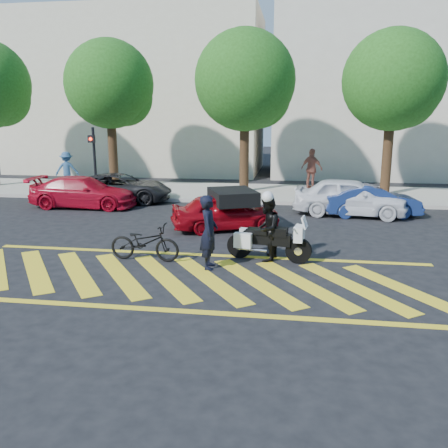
# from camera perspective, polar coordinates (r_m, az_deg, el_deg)

# --- Properties ---
(ground) EXTENTS (90.00, 90.00, 0.00)m
(ground) POSITION_cam_1_polar(r_m,az_deg,el_deg) (11.35, -4.25, -6.51)
(ground) COLOR black
(ground) RESTS_ON ground
(sidewalk) EXTENTS (60.00, 5.00, 0.15)m
(sidewalk) POSITION_cam_1_polar(r_m,az_deg,el_deg) (22.84, 2.40, 3.79)
(sidewalk) COLOR #9E998E
(sidewalk) RESTS_ON ground
(crosswalk) EXTENTS (12.33, 4.00, 0.01)m
(crosswalk) POSITION_cam_1_polar(r_m,az_deg,el_deg) (11.35, -4.45, -6.48)
(crosswalk) COLOR yellow
(crosswalk) RESTS_ON ground
(building_left) EXTENTS (16.00, 8.00, 10.00)m
(building_left) POSITION_cam_1_polar(r_m,az_deg,el_deg) (33.11, -10.11, 15.09)
(building_left) COLOR beige
(building_left) RESTS_ON ground
(building_right) EXTENTS (16.00, 8.00, 11.00)m
(building_right) POSITION_cam_1_polar(r_m,az_deg,el_deg) (32.13, 21.19, 15.39)
(building_right) COLOR beige
(building_right) RESTS_ON ground
(tree_left) EXTENTS (4.20, 4.20, 7.26)m
(tree_left) POSITION_cam_1_polar(r_m,az_deg,el_deg) (24.15, -13.26, 15.69)
(tree_left) COLOR black
(tree_left) RESTS_ON ground
(tree_center) EXTENTS (4.60, 4.60, 7.56)m
(tree_center) POSITION_cam_1_polar(r_m,az_deg,el_deg) (22.62, 2.89, 16.46)
(tree_center) COLOR black
(tree_center) RESTS_ON ground
(tree_right) EXTENTS (4.40, 4.40, 7.41)m
(tree_right) POSITION_cam_1_polar(r_m,az_deg,el_deg) (22.89, 19.94, 15.55)
(tree_right) COLOR black
(tree_right) RESTS_ON ground
(signal_pole) EXTENTS (0.28, 0.43, 3.20)m
(signal_pole) POSITION_cam_1_polar(r_m,az_deg,el_deg) (22.11, -15.38, 7.84)
(signal_pole) COLOR black
(signal_pole) RESTS_ON ground
(officer_bike) EXTENTS (0.50, 0.71, 1.86)m
(officer_bike) POSITION_cam_1_polar(r_m,az_deg,el_deg) (11.78, -1.82, -0.99)
(officer_bike) COLOR black
(officer_bike) RESTS_ON ground
(bicycle) EXTENTS (1.92, 0.75, 0.99)m
(bicycle) POSITION_cam_1_polar(r_m,az_deg,el_deg) (12.68, -9.52, -2.18)
(bicycle) COLOR black
(bicycle) RESTS_ON ground
(police_motorcycle) EXTENTS (2.26, 0.87, 1.00)m
(police_motorcycle) POSITION_cam_1_polar(r_m,az_deg,el_deg) (12.55, 5.24, -1.97)
(police_motorcycle) COLOR black
(police_motorcycle) RESTS_ON ground
(officer_moto) EXTENTS (0.78, 0.93, 1.72)m
(officer_moto) POSITION_cam_1_polar(r_m,az_deg,el_deg) (12.47, 5.20, -0.59)
(officer_moto) COLOR black
(officer_moto) RESTS_ON ground
(red_convertible) EXTENTS (3.87, 2.74, 1.22)m
(red_convertible) POSITION_cam_1_polar(r_m,az_deg,el_deg) (15.81, 0.20, 1.51)
(red_convertible) COLOR maroon
(red_convertible) RESTS_ON ground
(parked_left) EXTENTS (4.40, 1.85, 1.27)m
(parked_left) POSITION_cam_1_polar(r_m,az_deg,el_deg) (20.39, -16.56, 3.69)
(parked_left) COLOR #AD0A1F
(parked_left) RESTS_ON ground
(parked_mid_left) EXTENTS (4.67, 2.50, 1.25)m
(parked_mid_left) POSITION_cam_1_polar(r_m,az_deg,el_deg) (21.26, -12.40, 4.28)
(parked_mid_left) COLOR black
(parked_mid_left) RESTS_ON ground
(parked_mid_right) EXTENTS (4.39, 2.23, 1.43)m
(parked_mid_right) POSITION_cam_1_polar(r_m,az_deg,el_deg) (18.59, 14.92, 3.17)
(parked_mid_right) COLOR white
(parked_mid_right) RESTS_ON ground
(parked_right) EXTENTS (3.68, 1.64, 1.17)m
(parked_right) POSITION_cam_1_polar(r_m,az_deg,el_deg) (18.71, 17.33, 2.68)
(parked_right) COLOR navy
(parked_right) RESTS_ON ground
(pedestrian_left) EXTENTS (1.29, 1.00, 1.76)m
(pedestrian_left) POSITION_cam_1_polar(r_m,az_deg,el_deg) (25.40, -18.38, 6.26)
(pedestrian_left) COLOR #2D537E
(pedestrian_left) RESTS_ON sidewalk
(pedestrian_right) EXTENTS (1.23, 1.02, 1.97)m
(pedestrian_right) POSITION_cam_1_polar(r_m,az_deg,el_deg) (23.86, 10.51, 6.56)
(pedestrian_right) COLOR brown
(pedestrian_right) RESTS_ON sidewalk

